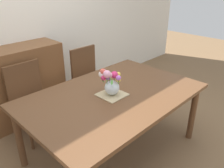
{
  "coord_description": "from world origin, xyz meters",
  "views": [
    {
      "loc": [
        -1.45,
        -1.41,
        1.78
      ],
      "look_at": [
        -0.03,
        -0.01,
        0.84
      ],
      "focal_mm": 36.52,
      "sensor_mm": 36.0,
      "label": 1
    }
  ],
  "objects": [
    {
      "name": "flower_vase",
      "position": [
        -0.04,
        -0.0,
        0.85
      ],
      "size": [
        0.21,
        0.23,
        0.27
      ],
      "color": "silver",
      "rests_on": "placemat"
    },
    {
      "name": "chair_right",
      "position": [
        0.45,
        0.93,
        0.52
      ],
      "size": [
        0.42,
        0.42,
        0.9
      ],
      "rotation": [
        0.0,
        0.0,
        3.14
      ],
      "color": "brown",
      "rests_on": "ground_plane"
    },
    {
      "name": "placemat",
      "position": [
        -0.03,
        -0.01,
        0.72
      ],
      "size": [
        0.25,
        0.25,
        0.01
      ],
      "primitive_type": "cube",
      "color": "tan",
      "rests_on": "dining_table"
    },
    {
      "name": "dining_table",
      "position": [
        0.0,
        0.0,
        0.65
      ],
      "size": [
        1.78,
        1.17,
        0.72
      ],
      "color": "brown",
      "rests_on": "ground_plane"
    },
    {
      "name": "chair_left",
      "position": [
        -0.45,
        0.93,
        0.52
      ],
      "size": [
        0.42,
        0.42,
        0.9
      ],
      "rotation": [
        0.0,
        0.0,
        3.14
      ],
      "color": "brown",
      "rests_on": "ground_plane"
    },
    {
      "name": "ground_plane",
      "position": [
        0.0,
        0.0,
        0.0
      ],
      "size": [
        12.0,
        12.0,
        0.0
      ],
      "primitive_type": "plane",
      "color": "brown"
    },
    {
      "name": "back_wall",
      "position": [
        0.0,
        1.6,
        1.4
      ],
      "size": [
        7.0,
        0.1,
        2.8
      ],
      "primitive_type": "cube",
      "color": "silver",
      "rests_on": "ground_plane"
    },
    {
      "name": "dresser",
      "position": [
        -0.52,
        1.33,
        0.5
      ],
      "size": [
        1.4,
        0.47,
        1.0
      ],
      "color": "brown",
      "rests_on": "ground_plane"
    }
  ]
}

